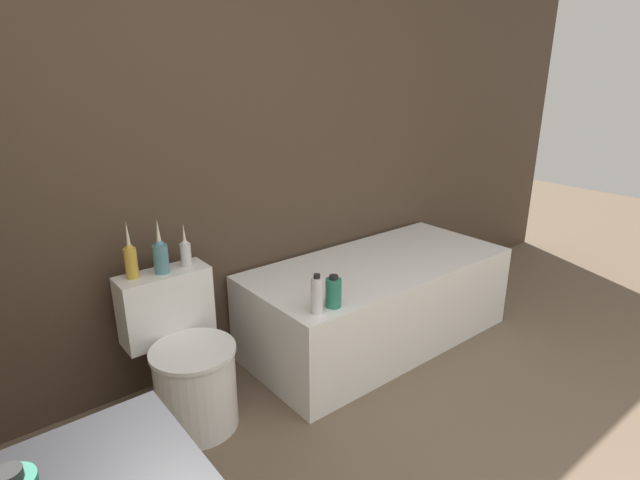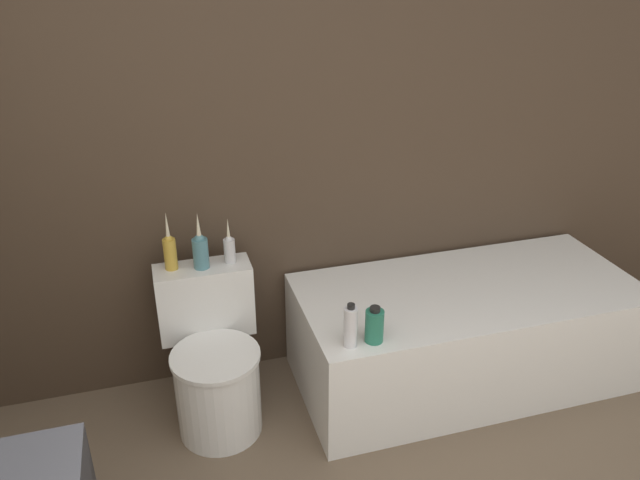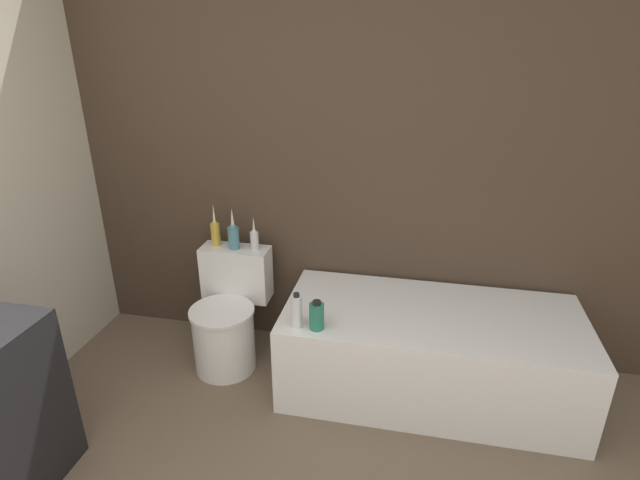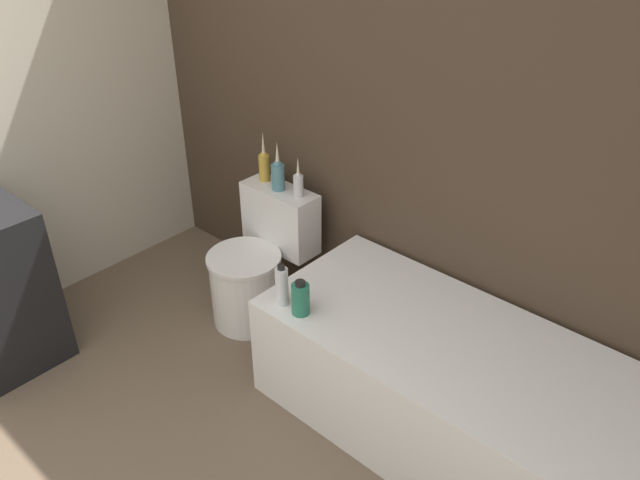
{
  "view_description": "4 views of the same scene",
  "coord_description": "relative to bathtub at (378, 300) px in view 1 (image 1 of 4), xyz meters",
  "views": [
    {
      "loc": [
        -1.29,
        -0.11,
        1.62
      ],
      "look_at": [
        0.15,
        1.67,
        0.83
      ],
      "focal_mm": 28.0,
      "sensor_mm": 36.0,
      "label": 1
    },
    {
      "loc": [
        -0.68,
        -0.44,
        2.04
      ],
      "look_at": [
        -0.03,
        1.76,
        0.92
      ],
      "focal_mm": 35.0,
      "sensor_mm": 36.0,
      "label": 2
    },
    {
      "loc": [
        0.61,
        -0.62,
        1.97
      ],
      "look_at": [
        0.14,
        1.66,
        0.98
      ],
      "focal_mm": 28.0,
      "sensor_mm": 36.0,
      "label": 3
    },
    {
      "loc": [
        1.61,
        0.05,
        2.19
      ],
      "look_at": [
        0.18,
        1.64,
        0.87
      ],
      "focal_mm": 35.0,
      "sensor_mm": 36.0,
      "label": 4
    }
  ],
  "objects": [
    {
      "name": "wall_back_tiled",
      "position": [
        -0.74,
        0.43,
        1.04
      ],
      "size": [
        6.4,
        0.06,
        2.6
      ],
      "color": "#423326",
      "rests_on": "ground_plane"
    },
    {
      "name": "bathtub",
      "position": [
        0.0,
        0.0,
        0.0
      ],
      "size": [
        1.65,
        0.76,
        0.52
      ],
      "color": "white",
      "rests_on": "ground"
    },
    {
      "name": "toilet",
      "position": [
        -1.24,
        0.05,
        0.04
      ],
      "size": [
        0.44,
        0.56,
        0.7
      ],
      "color": "white",
      "rests_on": "ground"
    },
    {
      "name": "vase_gold",
      "position": [
        -1.37,
        0.26,
        0.53
      ],
      "size": [
        0.06,
        0.06,
        0.28
      ],
      "color": "gold",
      "rests_on": "toilet"
    },
    {
      "name": "vase_silver",
      "position": [
        -1.24,
        0.23,
        0.53
      ],
      "size": [
        0.07,
        0.07,
        0.27
      ],
      "color": "teal",
      "rests_on": "toilet"
    },
    {
      "name": "vase_bronze",
      "position": [
        -1.11,
        0.24,
        0.51
      ],
      "size": [
        0.05,
        0.05,
        0.22
      ],
      "color": "silver",
      "rests_on": "toilet"
    },
    {
      "name": "shampoo_bottle_tall",
      "position": [
        -0.71,
        -0.28,
        0.35
      ],
      "size": [
        0.06,
        0.06,
        0.2
      ],
      "color": "silver",
      "rests_on": "bathtub"
    },
    {
      "name": "shampoo_bottle_short",
      "position": [
        -0.6,
        -0.28,
        0.33
      ],
      "size": [
        0.08,
        0.08,
        0.16
      ],
      "color": "#267259",
      "rests_on": "bathtub"
    }
  ]
}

